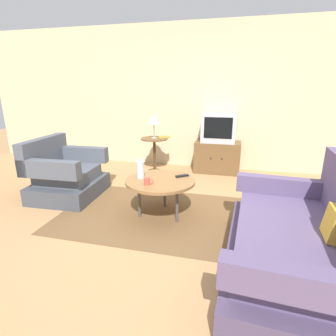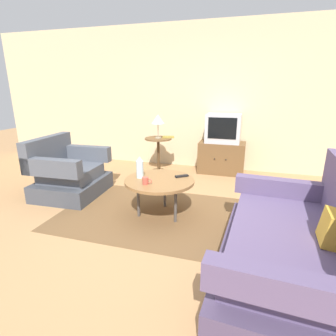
% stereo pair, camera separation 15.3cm
% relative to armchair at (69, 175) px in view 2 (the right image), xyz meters
% --- Properties ---
extents(ground_plane, '(16.00, 16.00, 0.00)m').
position_rel_armchair_xyz_m(ground_plane, '(1.58, -0.48, -0.30)').
color(ground_plane, '#AD7F51').
extents(back_wall, '(9.00, 0.12, 2.70)m').
position_rel_armchair_xyz_m(back_wall, '(1.58, 2.06, 1.05)').
color(back_wall, '#CCB78E').
rests_on(back_wall, ground).
extents(area_rug, '(2.52, 1.60, 0.00)m').
position_rel_armchair_xyz_m(area_rug, '(1.52, -0.29, -0.30)').
color(area_rug, brown).
rests_on(area_rug, ground).
extents(armchair, '(0.89, 1.01, 0.86)m').
position_rel_armchair_xyz_m(armchair, '(0.00, 0.00, 0.00)').
color(armchair, '#3E424B').
rests_on(armchair, ground).
extents(couch, '(1.11, 1.81, 0.96)m').
position_rel_armchair_xyz_m(couch, '(2.93, -1.09, -0.00)').
color(couch, '#4B3E5C').
rests_on(couch, ground).
extents(coffee_table, '(0.85, 0.85, 0.48)m').
position_rel_armchair_xyz_m(coffee_table, '(1.52, -0.29, 0.14)').
color(coffee_table, olive).
rests_on(coffee_table, ground).
extents(side_table, '(0.50, 0.50, 0.65)m').
position_rel_armchair_xyz_m(side_table, '(0.93, 1.44, 0.17)').
color(side_table, brown).
rests_on(side_table, ground).
extents(tv_stand, '(0.83, 0.49, 0.58)m').
position_rel_armchair_xyz_m(tv_stand, '(2.08, 1.72, -0.01)').
color(tv_stand, brown).
rests_on(tv_stand, ground).
extents(television, '(0.61, 0.47, 0.51)m').
position_rel_armchair_xyz_m(television, '(2.08, 1.74, 0.53)').
color(television, '#B7B7BC').
rests_on(television, tv_stand).
extents(table_lamp, '(0.24, 0.24, 0.43)m').
position_rel_armchair_xyz_m(table_lamp, '(0.94, 1.42, 0.69)').
color(table_lamp, '#9E937A').
rests_on(table_lamp, side_table).
extents(vase, '(0.09, 0.09, 0.27)m').
position_rel_armchair_xyz_m(vase, '(1.27, -0.29, 0.30)').
color(vase, silver).
rests_on(vase, coffee_table).
extents(mug, '(0.12, 0.07, 0.08)m').
position_rel_armchair_xyz_m(mug, '(1.42, -0.49, 0.22)').
color(mug, '#B74C3D').
rests_on(mug, coffee_table).
extents(tv_remote_dark, '(0.17, 0.14, 0.02)m').
position_rel_armchair_xyz_m(tv_remote_dark, '(1.76, -0.12, 0.18)').
color(tv_remote_dark, black).
rests_on(tv_remote_dark, coffee_table).
extents(book, '(0.24, 0.20, 0.03)m').
position_rel_armchair_xyz_m(book, '(1.10, 1.52, 0.36)').
color(book, olive).
rests_on(book, side_table).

